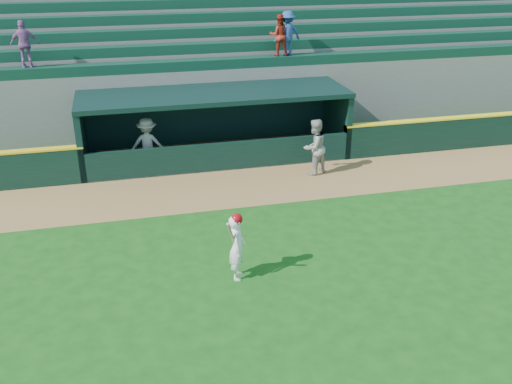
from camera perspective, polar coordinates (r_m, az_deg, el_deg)
ground at (r=14.09m, az=1.57°, el=-7.43°), size 120.00×120.00×0.00m
warning_track at (r=18.32m, az=-2.46°, el=0.40°), size 40.00×3.00×0.01m
dugout_player_front at (r=19.21m, az=5.86°, el=4.49°), size 1.16×1.07×1.91m
dugout_player_inside at (r=19.90m, az=-10.78°, el=4.75°), size 1.28×0.89×1.82m
dugout at (r=20.72m, az=-4.27°, el=7.20°), size 9.40×2.80×2.46m
stands at (r=24.85m, az=-6.20°, el=12.46°), size 34.50×6.32×7.52m
batter_at_plate at (r=13.25m, az=-1.90°, el=-5.39°), size 0.59×0.78×1.69m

